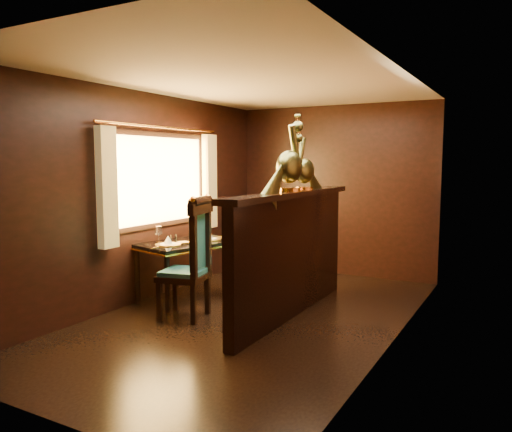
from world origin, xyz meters
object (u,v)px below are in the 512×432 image
(dining_table, at_px, (188,247))
(peacock_left, at_px, (289,152))
(chair_left, at_px, (194,255))
(chair_right, at_px, (256,250))
(peacock_right, at_px, (304,160))

(dining_table, xyz_separation_m, peacock_left, (1.38, -0.06, 1.13))
(dining_table, height_order, chair_left, chair_left)
(chair_left, distance_m, chair_right, 0.99)
(chair_left, bearing_deg, chair_right, 64.93)
(dining_table, bearing_deg, peacock_left, 12.10)
(dining_table, distance_m, chair_right, 0.83)
(chair_right, bearing_deg, peacock_left, -33.97)
(dining_table, bearing_deg, peacock_right, 28.31)
(chair_right, bearing_deg, peacock_right, -3.13)
(dining_table, relative_size, chair_right, 1.14)
(dining_table, distance_m, chair_left, 0.79)
(chair_right, xyz_separation_m, peacock_right, (0.64, -0.03, 1.08))
(chair_left, bearing_deg, peacock_right, 34.83)
(chair_left, height_order, peacock_left, peacock_left)
(chair_left, relative_size, peacock_right, 1.97)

